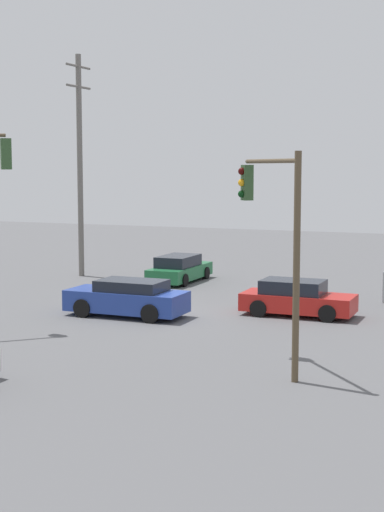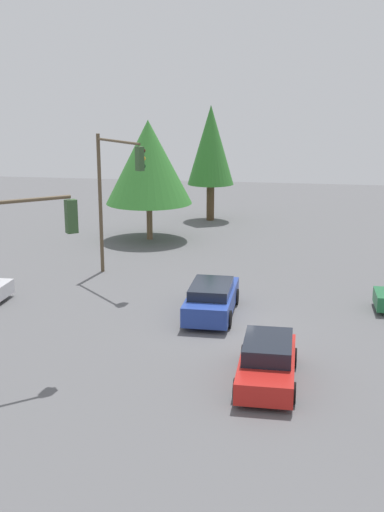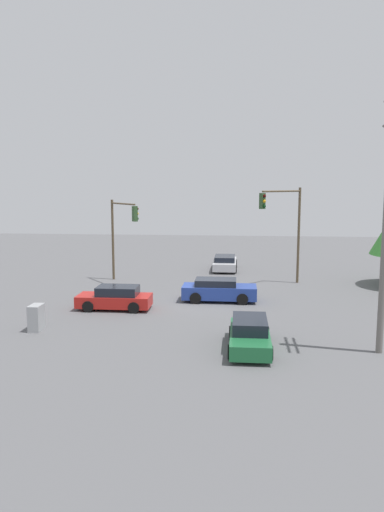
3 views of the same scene
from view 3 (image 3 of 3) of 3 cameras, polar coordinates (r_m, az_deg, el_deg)
ground_plane at (r=30.32m, az=1.18°, el=-5.39°), size 80.00×80.00×0.00m
sedan_green at (r=22.18m, az=6.61°, el=-8.90°), size 4.41×1.84×1.31m
sedan_blue at (r=30.70m, az=3.07°, el=-3.92°), size 1.91×4.52×1.38m
sedan_red at (r=29.05m, az=-8.77°, el=-4.78°), size 1.84×4.20×1.35m
sedan_silver at (r=41.80m, az=3.78°, el=-0.78°), size 4.65×1.99×1.22m
traffic_signal_main at (r=36.34m, az=-8.04°, el=3.37°), size 3.03×2.61×6.00m
traffic_signal_cross at (r=35.47m, az=10.63°, el=4.16°), size 3.07×3.08×6.90m
electrical_cabinet at (r=25.79m, az=-17.36°, el=-6.75°), size 0.94×0.56×1.28m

